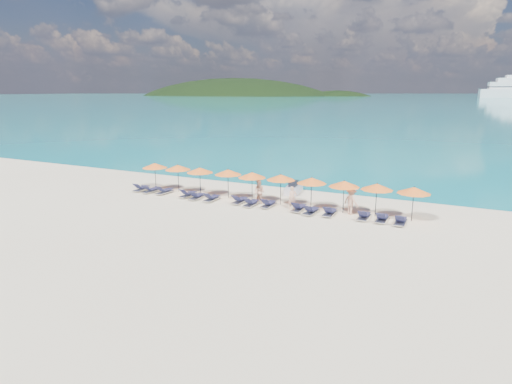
% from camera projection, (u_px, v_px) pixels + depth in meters
% --- Properties ---
extents(ground, '(1400.00, 1400.00, 0.00)m').
position_uv_depth(ground, '(236.00, 220.00, 27.52)').
color(ground, beige).
extents(sea, '(1600.00, 1300.00, 0.01)m').
position_uv_depth(sea, '(460.00, 96.00, 603.99)').
color(sea, '#1FA9B2').
rests_on(sea, ground).
extents(headland_main, '(374.00, 242.00, 126.50)m').
position_uv_depth(headland_main, '(234.00, 122.00, 636.37)').
color(headland_main, black).
rests_on(headland_main, ground).
extents(headland_small, '(162.00, 126.00, 85.50)m').
position_uv_depth(headland_small, '(336.00, 122.00, 588.96)').
color(headland_small, black).
rests_on(headland_small, ground).
extents(jetski, '(1.35, 2.76, 0.94)m').
position_uv_depth(jetski, '(294.00, 188.00, 34.59)').
color(jetski, silver).
rests_on(jetski, ground).
extents(beachgoer_a, '(0.71, 0.67, 1.63)m').
position_uv_depth(beachgoer_a, '(292.00, 198.00, 29.78)').
color(beachgoer_a, '#DBA183').
rests_on(beachgoer_a, ground).
extents(beachgoer_b, '(0.89, 0.58, 1.74)m').
position_uv_depth(beachgoer_b, '(259.00, 192.00, 31.25)').
color(beachgoer_b, '#DBA183').
rests_on(beachgoer_b, ground).
extents(beachgoer_c, '(1.30, 1.05, 1.83)m').
position_uv_depth(beachgoer_c, '(351.00, 201.00, 28.51)').
color(beachgoer_c, '#DBA183').
rests_on(beachgoer_c, ground).
extents(umbrella_0, '(2.10, 2.10, 2.28)m').
position_uv_depth(umbrella_0, '(155.00, 166.00, 35.58)').
color(umbrella_0, black).
rests_on(umbrella_0, ground).
extents(umbrella_1, '(2.10, 2.10, 2.28)m').
position_uv_depth(umbrella_1, '(178.00, 167.00, 34.72)').
color(umbrella_1, black).
rests_on(umbrella_1, ground).
extents(umbrella_2, '(2.10, 2.10, 2.28)m').
position_uv_depth(umbrella_2, '(200.00, 170.00, 33.54)').
color(umbrella_2, black).
rests_on(umbrella_2, ground).
extents(umbrella_3, '(2.10, 2.10, 2.28)m').
position_uv_depth(umbrella_3, '(228.00, 172.00, 32.74)').
color(umbrella_3, black).
rests_on(umbrella_3, ground).
extents(umbrella_4, '(2.10, 2.10, 2.28)m').
position_uv_depth(umbrella_4, '(252.00, 175.00, 31.60)').
color(umbrella_4, black).
rests_on(umbrella_4, ground).
extents(umbrella_5, '(2.10, 2.10, 2.28)m').
position_uv_depth(umbrella_5, '(281.00, 177.00, 30.80)').
color(umbrella_5, black).
rests_on(umbrella_5, ground).
extents(umbrella_6, '(2.10, 2.10, 2.28)m').
position_uv_depth(umbrella_6, '(312.00, 181.00, 29.68)').
color(umbrella_6, black).
rests_on(umbrella_6, ground).
extents(umbrella_7, '(2.10, 2.10, 2.28)m').
position_uv_depth(umbrella_7, '(344.00, 184.00, 28.63)').
color(umbrella_7, black).
rests_on(umbrella_7, ground).
extents(umbrella_8, '(2.10, 2.10, 2.28)m').
position_uv_depth(umbrella_8, '(377.00, 187.00, 27.78)').
color(umbrella_8, black).
rests_on(umbrella_8, ground).
extents(umbrella_9, '(2.10, 2.10, 2.28)m').
position_uv_depth(umbrella_9, '(414.00, 190.00, 26.80)').
color(umbrella_9, black).
rests_on(umbrella_9, ground).
extents(lounger_0, '(0.73, 1.74, 0.66)m').
position_uv_depth(lounger_0, '(141.00, 188.00, 35.32)').
color(lounger_0, silver).
rests_on(lounger_0, ground).
extents(lounger_1, '(0.78, 1.75, 0.66)m').
position_uv_depth(lounger_1, '(151.00, 190.00, 34.74)').
color(lounger_1, silver).
rests_on(lounger_1, ground).
extents(lounger_2, '(0.69, 1.72, 0.66)m').
position_uv_depth(lounger_2, '(164.00, 191.00, 34.34)').
color(lounger_2, silver).
rests_on(lounger_2, ground).
extents(lounger_3, '(0.71, 1.73, 0.66)m').
position_uv_depth(lounger_3, '(188.00, 194.00, 33.30)').
color(lounger_3, silver).
rests_on(lounger_3, ground).
extents(lounger_4, '(0.71, 1.73, 0.66)m').
position_uv_depth(lounger_4, '(197.00, 196.00, 32.65)').
color(lounger_4, silver).
rests_on(lounger_4, ground).
extents(lounger_5, '(0.63, 1.70, 0.66)m').
position_uv_depth(lounger_5, '(212.00, 198.00, 32.11)').
color(lounger_5, silver).
rests_on(lounger_5, ground).
extents(lounger_6, '(0.66, 1.71, 0.66)m').
position_uv_depth(lounger_6, '(240.00, 200.00, 31.46)').
color(lounger_6, silver).
rests_on(lounger_6, ground).
extents(lounger_7, '(0.62, 1.70, 0.66)m').
position_uv_depth(lounger_7, '(251.00, 203.00, 30.71)').
color(lounger_7, silver).
rests_on(lounger_7, ground).
extents(lounger_8, '(0.63, 1.70, 0.66)m').
position_uv_depth(lounger_8, '(268.00, 204.00, 30.44)').
color(lounger_8, silver).
rests_on(lounger_8, ground).
extents(lounger_9, '(0.64, 1.71, 0.66)m').
position_uv_depth(lounger_9, '(299.00, 208.00, 29.48)').
color(lounger_9, silver).
rests_on(lounger_9, ground).
extents(lounger_10, '(0.77, 1.75, 0.66)m').
position_uv_depth(lounger_10, '(311.00, 211.00, 28.72)').
color(lounger_10, silver).
rests_on(lounger_10, ground).
extents(lounger_11, '(0.62, 1.70, 0.66)m').
position_uv_depth(lounger_11, '(330.00, 212.00, 28.41)').
color(lounger_11, silver).
rests_on(lounger_11, ground).
extents(lounger_12, '(0.63, 1.70, 0.66)m').
position_uv_depth(lounger_12, '(364.00, 216.00, 27.55)').
color(lounger_12, silver).
rests_on(lounger_12, ground).
extents(lounger_13, '(0.63, 1.70, 0.66)m').
position_uv_depth(lounger_13, '(382.00, 218.00, 27.06)').
color(lounger_13, silver).
rests_on(lounger_13, ground).
extents(lounger_14, '(0.63, 1.70, 0.66)m').
position_uv_depth(lounger_14, '(401.00, 221.00, 26.52)').
color(lounger_14, silver).
rests_on(lounger_14, ground).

